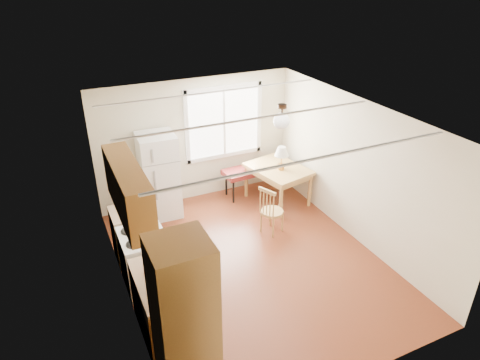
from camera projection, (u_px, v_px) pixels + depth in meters
room_shell at (252, 196)px, 6.50m from camera, size 4.60×5.60×2.62m
kitchen_run at (155, 273)px, 5.53m from camera, size 0.65×3.40×2.20m
window_unit at (224, 122)px, 8.58m from camera, size 1.64×0.05×1.51m
pendant_light at (282, 120)px, 6.64m from camera, size 0.26×0.26×0.40m
refrigerator at (159, 176)px, 8.06m from camera, size 0.71×0.73×1.65m
bench at (254, 170)px, 8.93m from camera, size 1.35×0.57×0.61m
dining_table at (278, 172)px, 8.58m from camera, size 1.15×1.38×0.76m
chair at (269, 208)px, 7.59m from camera, size 0.46×0.45×0.92m
table_lamp at (282, 153)px, 8.30m from camera, size 0.28×0.28×0.48m
coffee_maker at (162, 280)px, 5.11m from camera, size 0.23×0.28×0.38m
kettle at (149, 266)px, 5.44m from camera, size 0.10×0.10×0.20m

